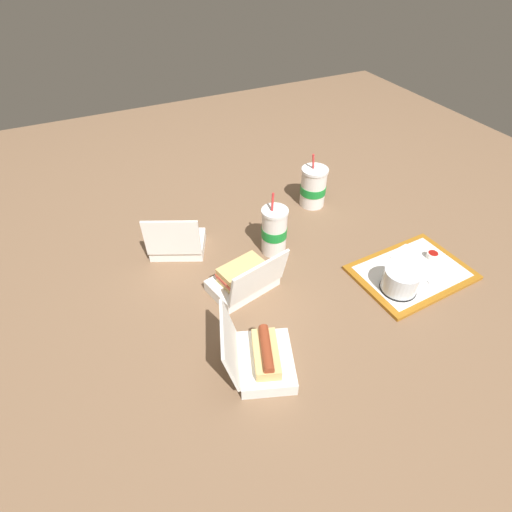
{
  "coord_description": "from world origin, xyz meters",
  "views": [
    {
      "loc": [
        0.47,
        0.86,
        0.91
      ],
      "look_at": [
        0.04,
        -0.02,
        0.05
      ],
      "focal_mm": 28.0,
      "sensor_mm": 36.0,
      "label": 1
    }
  ],
  "objects_px": {
    "plastic_fork": "(442,278)",
    "clamshell_hotdog_back": "(177,241)",
    "clamshell_sandwich_corner": "(244,279)",
    "soda_cup_corner": "(313,187)",
    "clamshell_hotdog_left": "(262,358)",
    "food_tray": "(412,273)",
    "soda_cup_right": "(274,231)",
    "cake_container": "(400,281)",
    "ketchup_cup": "(432,255)"
  },
  "relations": [
    {
      "from": "food_tray",
      "to": "ketchup_cup",
      "type": "bearing_deg",
      "value": -168.76
    },
    {
      "from": "plastic_fork",
      "to": "clamshell_hotdog_back",
      "type": "height_order",
      "value": "clamshell_hotdog_back"
    },
    {
      "from": "clamshell_hotdog_back",
      "to": "plastic_fork",
      "type": "bearing_deg",
      "value": 144.27
    },
    {
      "from": "clamshell_sandwich_corner",
      "to": "soda_cup_right",
      "type": "relative_size",
      "value": 1.01
    },
    {
      "from": "clamshell_hotdog_back",
      "to": "cake_container",
      "type": "bearing_deg",
      "value": 138.79
    },
    {
      "from": "cake_container",
      "to": "ketchup_cup",
      "type": "height_order",
      "value": "cake_container"
    },
    {
      "from": "clamshell_hotdog_left",
      "to": "soda_cup_corner",
      "type": "bearing_deg",
      "value": -131.02
    },
    {
      "from": "clamshell_hotdog_left",
      "to": "soda_cup_right",
      "type": "bearing_deg",
      "value": -121.25
    },
    {
      "from": "clamshell_sandwich_corner",
      "to": "ketchup_cup",
      "type": "bearing_deg",
      "value": 166.08
    },
    {
      "from": "ketchup_cup",
      "to": "cake_container",
      "type": "bearing_deg",
      "value": 17.75
    },
    {
      "from": "clamshell_hotdog_left",
      "to": "clamshell_hotdog_back",
      "type": "distance_m",
      "value": 0.55
    },
    {
      "from": "soda_cup_right",
      "to": "soda_cup_corner",
      "type": "bearing_deg",
      "value": -144.86
    },
    {
      "from": "food_tray",
      "to": "plastic_fork",
      "type": "distance_m",
      "value": 0.09
    },
    {
      "from": "plastic_fork",
      "to": "soda_cup_corner",
      "type": "xyz_separation_m",
      "value": [
        0.14,
        -0.57,
        0.06
      ]
    },
    {
      "from": "plastic_fork",
      "to": "soda_cup_right",
      "type": "bearing_deg",
      "value": -34.94
    },
    {
      "from": "cake_container",
      "to": "clamshell_hotdog_back",
      "type": "distance_m",
      "value": 0.74
    },
    {
      "from": "food_tray",
      "to": "soda_cup_corner",
      "type": "height_order",
      "value": "soda_cup_corner"
    },
    {
      "from": "clamshell_hotdog_back",
      "to": "soda_cup_right",
      "type": "relative_size",
      "value": 0.98
    },
    {
      "from": "clamshell_sandwich_corner",
      "to": "clamshell_hotdog_back",
      "type": "height_order",
      "value": "clamshell_hotdog_back"
    },
    {
      "from": "clamshell_hotdog_left",
      "to": "soda_cup_right",
      "type": "distance_m",
      "value": 0.48
    },
    {
      "from": "plastic_fork",
      "to": "clamshell_hotdog_left",
      "type": "bearing_deg",
      "value": 9.69
    },
    {
      "from": "food_tray",
      "to": "clamshell_hotdog_back",
      "type": "distance_m",
      "value": 0.79
    },
    {
      "from": "cake_container",
      "to": "clamshell_hotdog_left",
      "type": "xyz_separation_m",
      "value": [
        0.5,
        0.06,
        -0.01
      ]
    },
    {
      "from": "plastic_fork",
      "to": "clamshell_hotdog_back",
      "type": "relative_size",
      "value": 0.48
    },
    {
      "from": "clamshell_sandwich_corner",
      "to": "soda_cup_corner",
      "type": "relative_size",
      "value": 1.07
    },
    {
      "from": "ketchup_cup",
      "to": "plastic_fork",
      "type": "height_order",
      "value": "ketchup_cup"
    },
    {
      "from": "ketchup_cup",
      "to": "soda_cup_right",
      "type": "distance_m",
      "value": 0.54
    },
    {
      "from": "clamshell_sandwich_corner",
      "to": "soda_cup_right",
      "type": "bearing_deg",
      "value": -143.36
    },
    {
      "from": "clamshell_sandwich_corner",
      "to": "plastic_fork",
      "type": "bearing_deg",
      "value": 157.26
    },
    {
      "from": "soda_cup_right",
      "to": "soda_cup_corner",
      "type": "height_order",
      "value": "soda_cup_right"
    },
    {
      "from": "food_tray",
      "to": "clamshell_sandwich_corner",
      "type": "xyz_separation_m",
      "value": [
        0.53,
        -0.18,
        0.04
      ]
    },
    {
      "from": "ketchup_cup",
      "to": "clamshell_sandwich_corner",
      "type": "height_order",
      "value": "clamshell_sandwich_corner"
    },
    {
      "from": "food_tray",
      "to": "soda_cup_corner",
      "type": "relative_size",
      "value": 1.75
    },
    {
      "from": "ketchup_cup",
      "to": "clamshell_sandwich_corner",
      "type": "bearing_deg",
      "value": -13.92
    },
    {
      "from": "food_tray",
      "to": "clamshell_hotdog_back",
      "type": "bearing_deg",
      "value": -34.21
    },
    {
      "from": "ketchup_cup",
      "to": "plastic_fork",
      "type": "distance_m",
      "value": 0.1
    },
    {
      "from": "food_tray",
      "to": "clamshell_hotdog_left",
      "type": "xyz_separation_m",
      "value": [
        0.6,
        0.1,
        0.03
      ]
    },
    {
      "from": "clamshell_hotdog_back",
      "to": "clamshell_sandwich_corner",
      "type": "bearing_deg",
      "value": 115.86
    },
    {
      "from": "soda_cup_corner",
      "to": "food_tray",
      "type": "bearing_deg",
      "value": 99.22
    },
    {
      "from": "cake_container",
      "to": "clamshell_hotdog_back",
      "type": "bearing_deg",
      "value": -41.21
    },
    {
      "from": "ketchup_cup",
      "to": "clamshell_hotdog_left",
      "type": "relative_size",
      "value": 0.17
    },
    {
      "from": "plastic_fork",
      "to": "clamshell_hotdog_left",
      "type": "xyz_separation_m",
      "value": [
        0.66,
        0.03,
        0.03
      ]
    },
    {
      "from": "food_tray",
      "to": "soda_cup_right",
      "type": "distance_m",
      "value": 0.47
    },
    {
      "from": "clamshell_sandwich_corner",
      "to": "soda_cup_corner",
      "type": "height_order",
      "value": "soda_cup_corner"
    },
    {
      "from": "food_tray",
      "to": "soda_cup_right",
      "type": "bearing_deg",
      "value": -40.39
    },
    {
      "from": "cake_container",
      "to": "clamshell_sandwich_corner",
      "type": "distance_m",
      "value": 0.48
    },
    {
      "from": "clamshell_hotdog_back",
      "to": "ketchup_cup",
      "type": "bearing_deg",
      "value": 150.69
    },
    {
      "from": "food_tray",
      "to": "clamshell_hotdog_left",
      "type": "bearing_deg",
      "value": 9.72
    },
    {
      "from": "soda_cup_corner",
      "to": "cake_container",
      "type": "bearing_deg",
      "value": 88.23
    },
    {
      "from": "clamshell_hotdog_left",
      "to": "clamshell_hotdog_back",
      "type": "relative_size",
      "value": 1.01
    }
  ]
}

